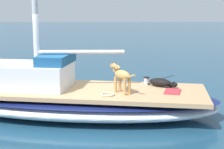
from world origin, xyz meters
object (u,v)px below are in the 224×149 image
object	(u,v)px
sailboat_main	(73,101)
deck_towel	(172,91)
deck_winch	(146,81)
dog_black	(162,83)
coiled_rope	(108,94)
dog_tan	(121,76)

from	to	relation	value
sailboat_main	deck_towel	bearing A→B (deg)	-100.56
deck_winch	deck_towel	world-z (taller)	deck_winch
dog_black	coiled_rope	world-z (taller)	dog_black
dog_black	dog_tan	size ratio (longest dim) A/B	1.01
deck_winch	dog_black	bearing A→B (deg)	-127.78
sailboat_main	coiled_rope	xyz separation A→B (m)	(-0.73, -0.88, 0.35)
dog_black	deck_winch	size ratio (longest dim) A/B	3.97
dog_tan	coiled_rope	distance (m)	0.56
dog_black	deck_winch	bearing A→B (deg)	52.22
sailboat_main	dog_black	bearing A→B (deg)	-87.10
dog_tan	deck_towel	distance (m)	1.30
dog_tan	coiled_rope	size ratio (longest dim) A/B	2.55
deck_towel	dog_black	bearing A→B (deg)	16.51
dog_tan	deck_winch	size ratio (longest dim) A/B	3.93
deck_towel	deck_winch	bearing A→B (deg)	31.77
sailboat_main	dog_tan	world-z (taller)	dog_tan
dog_black	deck_towel	bearing A→B (deg)	-163.49
dog_tan	deck_towel	bearing A→B (deg)	-87.69
sailboat_main	coiled_rope	bearing A→B (deg)	-129.58
deck_towel	coiled_rope	bearing A→B (deg)	99.90
deck_towel	sailboat_main	bearing A→B (deg)	79.44
sailboat_main	coiled_rope	world-z (taller)	coiled_rope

